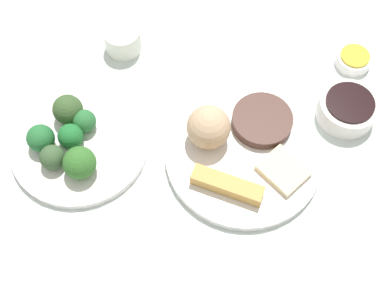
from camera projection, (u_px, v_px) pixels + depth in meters
name	position (u px, v px, depth m)	size (l,w,h in m)	color
tabletop	(231.00, 164.00, 0.87)	(2.20, 2.20, 0.02)	silver
main_plate	(244.00, 157.00, 0.86)	(0.26, 0.26, 0.02)	white
rice_scoop	(209.00, 127.00, 0.83)	(0.07, 0.07, 0.07)	tan
spring_roll	(227.00, 185.00, 0.81)	(0.12, 0.03, 0.02)	gold
crab_rangoon_wonton	(283.00, 170.00, 0.83)	(0.06, 0.07, 0.01)	beige
stir_fry_heap	(262.00, 120.00, 0.87)	(0.10, 0.10, 0.02)	#4B2E27
broccoli_plate	(80.00, 143.00, 0.87)	(0.24, 0.24, 0.01)	white
broccoli_floret_0	(71.00, 136.00, 0.84)	(0.04, 0.04, 0.04)	#206F31
broccoli_floret_1	(80.00, 163.00, 0.81)	(0.05, 0.05, 0.05)	#356F2C
broccoli_floret_2	(41.00, 138.00, 0.84)	(0.05, 0.05, 0.05)	#276E37
broccoli_floret_3	(52.00, 157.00, 0.83)	(0.04, 0.04, 0.04)	#3B5835
broccoli_floret_4	(68.00, 110.00, 0.86)	(0.05, 0.05, 0.05)	#3A572D
broccoli_floret_5	(84.00, 121.00, 0.86)	(0.04, 0.04, 0.04)	#2B6F37
soy_sauce_bowl	(347.00, 109.00, 0.89)	(0.10, 0.10, 0.04)	white
soy_sauce_bowl_liquid	(350.00, 102.00, 0.87)	(0.08, 0.08, 0.00)	black
sauce_ramekin_hot_mustard	(353.00, 60.00, 0.95)	(0.06, 0.06, 0.02)	white
sauce_ramekin_hot_mustard_liquid	(355.00, 56.00, 0.94)	(0.05, 0.05, 0.00)	gold
teacup	(123.00, 40.00, 0.95)	(0.07, 0.07, 0.05)	white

